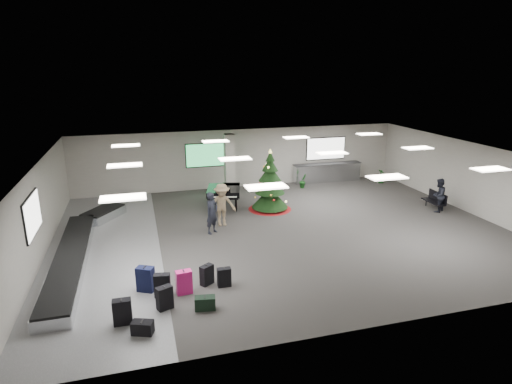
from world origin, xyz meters
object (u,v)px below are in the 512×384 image
object	(u,v)px
baggage_carousel	(79,248)
christmas_tree	(270,189)
bench	(435,200)
service_counter	(327,172)
pink_suitcase	(184,282)
traveler_bench	(438,195)
traveler_b	(222,205)
traveler_a	(212,213)
grand_piano	(224,191)
potted_plant_left	(303,181)
potted_plant_right	(381,176)

from	to	relation	value
baggage_carousel	christmas_tree	xyz separation A→B (m)	(8.13, 2.87, 0.78)
christmas_tree	bench	distance (m)	7.80
service_counter	pink_suitcase	xyz separation A→B (m)	(-9.50, -10.58, -0.18)
traveler_bench	pink_suitcase	bearing A→B (deg)	-10.60
christmas_tree	traveler_b	xyz separation A→B (m)	(-2.58, -1.47, -0.08)
traveler_b	traveler_a	bearing A→B (deg)	-127.28
pink_suitcase	traveler_bench	distance (m)	12.89
service_counter	grand_piano	distance (m)	7.37
baggage_carousel	traveler_bench	bearing A→B (deg)	1.55
service_counter	grand_piano	size ratio (longest dim) A/B	1.81
pink_suitcase	service_counter	bearing A→B (deg)	42.41
christmas_tree	traveler_b	bearing A→B (deg)	-150.38
baggage_carousel	potted_plant_left	size ratio (longest dim) A/B	12.49
baggage_carousel	traveler_a	world-z (taller)	traveler_a
grand_piano	traveler_b	distance (m)	2.41
bench	traveler_b	bearing A→B (deg)	178.58
baggage_carousel	traveler_bench	distance (m)	15.51
traveler_a	bench	bearing A→B (deg)	-38.97
potted_plant_right	potted_plant_left	bearing A→B (deg)	177.07
baggage_carousel	grand_piano	bearing A→B (deg)	31.53
bench	potted_plant_left	world-z (taller)	bench
grand_piano	service_counter	bearing A→B (deg)	38.20
baggage_carousel	potted_plant_left	world-z (taller)	potted_plant_left
baggage_carousel	service_counter	bearing A→B (deg)	27.67
baggage_carousel	christmas_tree	size ratio (longest dim) A/B	3.36
traveler_a	potted_plant_left	bearing A→B (deg)	1.51
potted_plant_right	traveler_b	bearing A→B (deg)	-157.50
baggage_carousel	potted_plant_right	distance (m)	16.72
bench	traveler_a	distance (m)	10.63
service_counter	potted_plant_left	bearing A→B (deg)	-154.85
service_counter	pink_suitcase	size ratio (longest dim) A/B	5.42
baggage_carousel	bench	size ratio (longest dim) A/B	7.29
grand_piano	traveler_b	bearing A→B (deg)	-89.07
christmas_tree	traveler_bench	xyz separation A→B (m)	(7.36, -2.45, -0.20)
traveler_bench	potted_plant_left	world-z (taller)	traveler_bench
potted_plant_right	service_counter	bearing A→B (deg)	159.11
traveler_bench	baggage_carousel	bearing A→B (deg)	-28.36
baggage_carousel	pink_suitcase	distance (m)	5.09
pink_suitcase	traveler_a	xyz separation A→B (m)	(1.66, 4.51, 0.49)
baggage_carousel	christmas_tree	bearing A→B (deg)	19.44
traveler_a	baggage_carousel	bearing A→B (deg)	148.13
potted_plant_right	traveler_bench	bearing A→B (deg)	-92.72
baggage_carousel	traveler_b	size ratio (longest dim) A/B	5.32
potted_plant_left	pink_suitcase	bearing A→B (deg)	-128.27
traveler_bench	potted_plant_right	xyz separation A→B (m)	(0.25, 5.20, -0.40)
grand_piano	potted_plant_right	world-z (taller)	grand_piano
baggage_carousel	potted_plant_right	bearing A→B (deg)	19.66
service_counter	grand_piano	xyz separation A→B (m)	(-6.73, -2.99, 0.24)
service_counter	traveler_bench	world-z (taller)	traveler_bench
pink_suitcase	traveler_a	size ratio (longest dim) A/B	0.44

